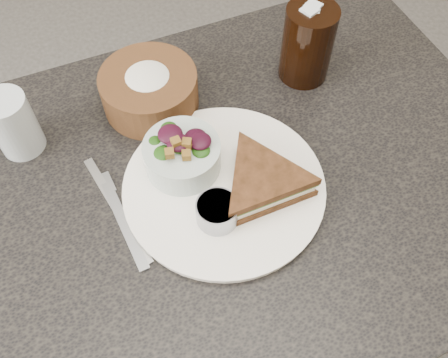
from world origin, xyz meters
TOP-DOWN VIEW (x-y plane):
  - floor at (0.00, 0.00)m, footprint 6.00×6.00m
  - dining_table at (0.00, 0.00)m, footprint 1.00×0.70m
  - dinner_plate at (0.01, -0.01)m, footprint 0.30×0.30m
  - sandwich at (0.05, -0.04)m, footprint 0.17×0.17m
  - salad_bowl at (-0.04, 0.04)m, footprint 0.14×0.14m
  - dressing_ramekin at (-0.03, -0.06)m, footprint 0.08×0.08m
  - orange_wedge at (0.01, 0.08)m, footprint 0.08×0.08m
  - fork at (-0.15, -0.01)m, footprint 0.03×0.16m
  - knife at (-0.16, 0.02)m, footprint 0.05×0.21m
  - bread_basket at (-0.04, 0.20)m, footprint 0.19×0.19m
  - cola_glass at (0.23, 0.16)m, footprint 0.11×0.11m
  - water_glass at (-0.26, 0.19)m, footprint 0.09×0.09m

SIDE VIEW (x-z plane):
  - floor at x=0.00m, z-range 0.00..0.00m
  - dining_table at x=0.00m, z-range 0.00..0.75m
  - knife at x=-0.16m, z-range 0.75..0.75m
  - fork at x=-0.15m, z-range 0.75..0.75m
  - dinner_plate at x=0.01m, z-range 0.75..0.76m
  - orange_wedge at x=0.01m, z-range 0.76..0.79m
  - dressing_ramekin at x=-0.03m, z-range 0.76..0.80m
  - sandwich at x=0.05m, z-range 0.76..0.81m
  - bread_basket at x=-0.04m, z-range 0.75..0.84m
  - salad_bowl at x=-0.04m, z-range 0.76..0.83m
  - water_glass at x=-0.26m, z-range 0.75..0.86m
  - cola_glass at x=0.23m, z-range 0.75..0.90m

